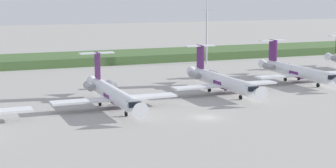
# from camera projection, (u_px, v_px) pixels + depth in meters

# --- Properties ---
(ground_plane) EXTENTS (500.00, 500.00, 0.00)m
(ground_plane) POSITION_uv_depth(u_px,v_px,m) (146.00, 89.00, 118.71)
(ground_plane) COLOR #9E9B96
(grass_berm) EXTENTS (320.00, 20.00, 2.43)m
(grass_berm) POSITION_uv_depth(u_px,v_px,m) (91.00, 58.00, 163.50)
(grass_berm) COLOR #426033
(grass_berm) RESTS_ON ground
(regional_jet_third) EXTENTS (22.81, 31.00, 9.00)m
(regional_jet_third) POSITION_uv_depth(u_px,v_px,m) (112.00, 93.00, 99.02)
(regional_jet_third) COLOR silver
(regional_jet_third) RESTS_ON ground
(regional_jet_fourth) EXTENTS (22.81, 31.00, 9.00)m
(regional_jet_fourth) POSITION_uv_depth(u_px,v_px,m) (222.00, 81.00, 113.46)
(regional_jet_fourth) COLOR silver
(regional_jet_fourth) RESTS_ON ground
(regional_jet_fifth) EXTENTS (22.81, 31.00, 9.00)m
(regional_jet_fifth) POSITION_uv_depth(u_px,v_px,m) (297.00, 71.00, 127.43)
(regional_jet_fifth) COLOR silver
(regional_jet_fifth) RESTS_ON ground
(antenna_mast) EXTENTS (4.40, 0.50, 23.96)m
(antenna_mast) POSITION_uv_depth(u_px,v_px,m) (207.00, 29.00, 160.09)
(antenna_mast) COLOR #B2B2B7
(antenna_mast) RESTS_ON ground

